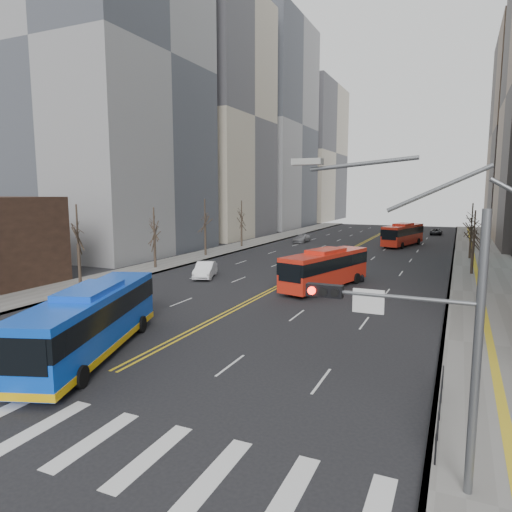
# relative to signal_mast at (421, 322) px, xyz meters

# --- Properties ---
(ground) EXTENTS (220.00, 220.00, 0.00)m
(ground) POSITION_rel_signal_mast_xyz_m (-13.77, -2.00, -4.86)
(ground) COLOR black
(sidewalk_right) EXTENTS (7.00, 130.00, 0.15)m
(sidewalk_right) POSITION_rel_signal_mast_xyz_m (3.73, 43.00, -4.78)
(sidewalk_right) COLOR slate
(sidewalk_right) RESTS_ON ground
(sidewalk_left) EXTENTS (5.00, 130.00, 0.15)m
(sidewalk_left) POSITION_rel_signal_mast_xyz_m (-30.27, 43.00, -4.78)
(sidewalk_left) COLOR slate
(sidewalk_left) RESTS_ON ground
(crosswalk) EXTENTS (26.70, 4.00, 0.01)m
(crosswalk) POSITION_rel_signal_mast_xyz_m (-13.77, -2.00, -4.85)
(crosswalk) COLOR silver
(crosswalk) RESTS_ON ground
(centerline) EXTENTS (0.55, 100.00, 0.01)m
(centerline) POSITION_rel_signal_mast_xyz_m (-13.77, 53.00, -4.85)
(centerline) COLOR gold
(centerline) RESTS_ON ground
(office_towers) EXTENTS (83.00, 134.00, 58.00)m
(office_towers) POSITION_rel_signal_mast_xyz_m (-13.64, 66.51, 19.07)
(office_towers) COLOR gray
(office_towers) RESTS_ON ground
(signal_mast) EXTENTS (5.37, 0.37, 9.39)m
(signal_mast) POSITION_rel_signal_mast_xyz_m (0.00, 0.00, 0.00)
(signal_mast) COLOR slate
(signal_mast) RESTS_ON ground
(pedestrian_railing) EXTENTS (0.06, 6.06, 1.02)m
(pedestrian_railing) POSITION_rel_signal_mast_xyz_m (0.53, 4.00, -4.03)
(pedestrian_railing) COLOR black
(pedestrian_railing) RESTS_ON sidewalk_right
(street_trees) EXTENTS (35.20, 47.20, 7.60)m
(street_trees) POSITION_rel_signal_mast_xyz_m (-20.94, 32.55, 0.02)
(street_trees) COLOR #32261F
(street_trees) RESTS_ON ground
(blue_bus) EXTENTS (6.62, 12.59, 3.61)m
(blue_bus) POSITION_rel_signal_mast_xyz_m (-16.30, 4.37, -2.96)
(blue_bus) COLOR blue
(blue_bus) RESTS_ON ground
(red_bus_near) EXTENTS (5.34, 11.30, 3.50)m
(red_bus_near) POSITION_rel_signal_mast_xyz_m (-9.73, 25.59, -2.91)
(red_bus_near) COLOR red
(red_bus_near) RESTS_ON ground
(red_bus_far) EXTENTS (5.30, 11.62, 3.59)m
(red_bus_far) POSITION_rel_signal_mast_xyz_m (-7.21, 61.65, -2.86)
(red_bus_far) COLOR red
(red_bus_far) RESTS_ON ground
(car_white) EXTENTS (3.19, 5.09, 1.59)m
(car_white) POSITION_rel_signal_mast_xyz_m (-21.93, 25.57, -4.06)
(car_white) COLOR white
(car_white) RESTS_ON ground
(car_dark_mid) EXTENTS (2.53, 4.01, 1.27)m
(car_dark_mid) POSITION_rel_signal_mast_xyz_m (-8.22, 30.88, -4.22)
(car_dark_mid) COLOR black
(car_dark_mid) RESTS_ON ground
(car_silver) EXTENTS (2.12, 4.76, 1.36)m
(car_silver) POSITION_rel_signal_mast_xyz_m (-23.36, 60.23, -4.18)
(car_silver) COLOR gray
(car_silver) RESTS_ON ground
(car_dark_far) EXTENTS (2.20, 4.44, 1.21)m
(car_dark_far) POSITION_rel_signal_mast_xyz_m (-3.31, 84.12, -4.25)
(car_dark_far) COLOR black
(car_dark_far) RESTS_ON ground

